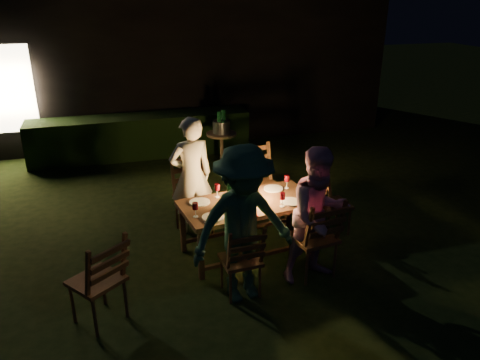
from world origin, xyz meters
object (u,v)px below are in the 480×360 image
object	(u,v)px
bottle_table	(230,195)
chair_near_left	(241,272)
chair_far_right	(261,197)
bottle_bucket_b	(224,123)
dining_table	(249,207)
person_opp_right	(319,215)
chair_near_right	(314,251)
person_opp_left	(243,225)
chair_end	(332,213)
lantern	(251,188)
side_table	(222,138)
chair_far_left	(194,210)
ice_bucket	(221,127)
bottle_bucket_a	(219,125)
chair_spare	(100,295)
person_house_side	(191,176)

from	to	relation	value
bottle_table	chair_near_left	bearing A→B (deg)	-97.05
chair_far_right	bottle_bucket_b	xyz separation A→B (m)	(-0.01, 2.02, 0.55)
dining_table	bottle_bucket_b	bearing A→B (deg)	73.79
bottle_table	person_opp_right	bearing A→B (deg)	-41.87
chair_near_right	chair_far_right	size ratio (longest dim) A/B	0.95
person_opp_left	bottle_bucket_b	world-z (taller)	person_opp_left
chair_far_right	chair_end	distance (m)	1.03
person_opp_left	lantern	xyz separation A→B (m)	(0.38, 0.93, -0.01)
chair_far_right	side_table	xyz separation A→B (m)	(-0.06, 1.98, 0.30)
chair_far_left	person_opp_right	bearing A→B (deg)	121.86
chair_far_left	bottle_table	world-z (taller)	chair_far_left
ice_bucket	bottle_bucket_a	bearing A→B (deg)	-141.34
chair_spare	side_table	distance (m)	4.28
chair_far_right	side_table	bearing A→B (deg)	-95.28
chair_near_right	chair_far_right	world-z (taller)	chair_far_right
dining_table	lantern	bearing A→B (deg)	45.00
chair_far_left	bottle_table	xyz separation A→B (m)	(0.30, -0.74, 0.50)
chair_far_right	chair_end	xyz separation A→B (m)	(0.78, -0.67, -0.06)
chair_end	lantern	xyz separation A→B (m)	(-1.18, -0.11, 0.56)
chair_near_left	chair_end	xyz separation A→B (m)	(1.57, 0.99, 0.00)
chair_far_left	chair_far_right	world-z (taller)	chair_far_right
dining_table	person_opp_right	bearing A→B (deg)	-61.24
person_opp_left	bottle_table	distance (m)	0.84
lantern	side_table	world-z (taller)	lantern
dining_table	ice_bucket	bearing A→B (deg)	74.66
chair_near_left	person_opp_right	distance (m)	1.04
chair_spare	person_house_side	distance (m)	2.09
chair_far_left	side_table	distance (m)	2.33
lantern	chair_spare	bearing A→B (deg)	-153.35
bottle_bucket_b	chair_spare	bearing A→B (deg)	-120.84
person_house_side	lantern	distance (m)	0.92
dining_table	chair_far_right	bearing A→B (deg)	54.54
dining_table	chair_spare	world-z (taller)	chair_spare
chair_far_left	dining_table	bearing A→B (deg)	122.60
bottle_bucket_a	bottle_bucket_b	xyz separation A→B (m)	(0.10, 0.08, 0.00)
chair_near_left	person_house_side	bearing A→B (deg)	94.64
chair_near_left	side_table	world-z (taller)	chair_near_left
chair_spare	person_opp_right	size ratio (longest dim) A/B	0.65
bottle_table	dining_table	bearing A→B (deg)	7.64
chair_near_right	ice_bucket	size ratio (longest dim) A/B	3.42
side_table	bottle_bucket_b	size ratio (longest dim) A/B	2.23
chair_near_left	chair_spare	distance (m)	1.45
chair_near_right	chair_far_right	distance (m)	1.55
lantern	bottle_table	xyz separation A→B (m)	(-0.29, -0.09, -0.02)
chair_near_left	person_house_side	world-z (taller)	person_house_side
person_house_side	side_table	bearing A→B (deg)	-122.03
dining_table	side_table	world-z (taller)	side_table
chair_spare	bottle_table	bearing A→B (deg)	-8.43
chair_far_right	lantern	size ratio (longest dim) A/B	3.10
person_house_side	person_opp_left	size ratio (longest dim) A/B	0.93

